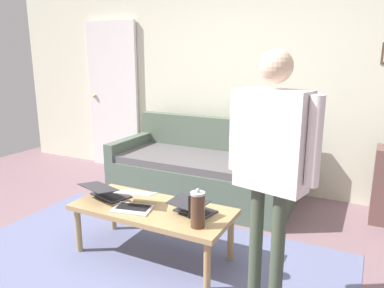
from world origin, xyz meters
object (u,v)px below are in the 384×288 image
object	(u,v)px
laptop_left	(193,208)
person_standing	(271,153)
laptop_right	(107,192)
laptop_center	(134,203)
french_press	(198,209)
coffee_table	(152,212)
interior_door	(113,96)
couch	(203,172)

from	to	relation	value
laptop_left	person_standing	bearing A→B (deg)	156.84
laptop_right	person_standing	size ratio (longest dim) A/B	0.25
laptop_center	french_press	bearing A→B (deg)	173.92
coffee_table	laptop_right	size ratio (longest dim) A/B	3.19
interior_door	couch	xyz separation A→B (m)	(-1.67, 0.54, -0.72)
coffee_table	laptop_left	size ratio (longest dim) A/B	3.77
laptop_left	person_standing	size ratio (longest dim) A/B	0.21
couch	laptop_left	world-z (taller)	couch
laptop_left	laptop_right	distance (m)	0.79
laptop_left	laptop_center	distance (m)	0.47
interior_door	coffee_table	xyz separation A→B (m)	(-1.85, 1.86, -0.65)
laptop_left	french_press	world-z (taller)	french_press
couch	laptop_left	size ratio (longest dim) A/B	5.92
interior_door	french_press	size ratio (longest dim) A/B	7.20
interior_door	coffee_table	size ratio (longest dim) A/B	1.60
coffee_table	laptop_left	bearing A→B (deg)	-171.92
coffee_table	french_press	bearing A→B (deg)	163.36
laptop_right	french_press	world-z (taller)	french_press
interior_door	couch	distance (m)	1.90
laptop_left	person_standing	distance (m)	0.91
laptop_left	french_press	bearing A→B (deg)	125.07
couch	laptop_left	bearing A→B (deg)	111.79
laptop_left	laptop_right	size ratio (longest dim) A/B	0.85
laptop_left	laptop_right	bearing A→B (deg)	3.44
person_standing	interior_door	bearing A→B (deg)	-36.49
coffee_table	french_press	size ratio (longest dim) A/B	4.51
laptop_right	laptop_left	bearing A→B (deg)	-176.56
interior_door	person_standing	bearing A→B (deg)	143.51
interior_door	laptop_right	world-z (taller)	interior_door
laptop_right	interior_door	bearing A→B (deg)	-53.29
interior_door	laptop_right	size ratio (longest dim) A/B	5.09
coffee_table	laptop_center	world-z (taller)	laptop_center
coffee_table	french_press	world-z (taller)	french_press
couch	laptop_right	distance (m)	1.37
interior_door	couch	world-z (taller)	interior_door
coffee_table	laptop_right	distance (m)	0.46
coffee_table	laptop_center	xyz separation A→B (m)	(0.12, 0.08, 0.09)
couch	coffee_table	distance (m)	1.34
laptop_center	laptop_right	bearing A→B (deg)	-13.00
laptop_right	person_standing	distance (m)	1.57
laptop_left	french_press	distance (m)	0.25
couch	french_press	distance (m)	1.62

